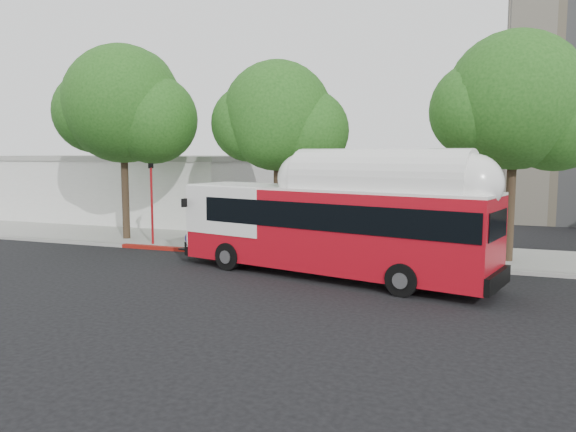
{
  "coord_description": "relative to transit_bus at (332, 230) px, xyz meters",
  "views": [
    {
      "loc": [
        8.31,
        -18.07,
        4.48
      ],
      "look_at": [
        0.61,
        3.0,
        1.92
      ],
      "focal_mm": 35.0,
      "sensor_mm": 36.0,
      "label": 1
    }
  ],
  "objects": [
    {
      "name": "ground",
      "position": [
        -2.96,
        -1.11,
        -1.72
      ],
      "size": [
        120.0,
        120.0,
        0.0
      ],
      "primitive_type": "plane",
      "color": "black",
      "rests_on": "ground"
    },
    {
      "name": "sidewalk",
      "position": [
        -2.96,
        5.39,
        -1.65
      ],
      "size": [
        60.0,
        5.0,
        0.15
      ],
      "primitive_type": "cube",
      "color": "gray",
      "rests_on": "ground"
    },
    {
      "name": "curb_strip",
      "position": [
        -2.96,
        2.79,
        -1.65
      ],
      "size": [
        60.0,
        0.3,
        0.15
      ],
      "primitive_type": "cube",
      "color": "gray",
      "rests_on": "ground"
    },
    {
      "name": "red_curb_segment",
      "position": [
        -5.96,
        2.79,
        -1.64
      ],
      "size": [
        10.0,
        0.32,
        0.16
      ],
      "primitive_type": "cube",
      "color": "maroon",
      "rests_on": "ground"
    },
    {
      "name": "street_tree_left",
      "position": [
        -11.49,
        4.45,
        4.88
      ],
      "size": [
        6.67,
        5.8,
        9.74
      ],
      "color": "#2D2116",
      "rests_on": "ground"
    },
    {
      "name": "street_tree_mid",
      "position": [
        -3.56,
        4.95,
        4.18
      ],
      "size": [
        5.75,
        5.0,
        8.62
      ],
      "color": "#2D2116",
      "rests_on": "ground"
    },
    {
      "name": "street_tree_right",
      "position": [
        6.47,
        4.75,
        4.53
      ],
      "size": [
        6.21,
        5.4,
        9.18
      ],
      "color": "#2D2116",
      "rests_on": "ground"
    },
    {
      "name": "low_commercial_bldg",
      "position": [
        -16.96,
        12.89,
        0.43
      ],
      "size": [
        16.2,
        10.2,
        4.25
      ],
      "color": "silver",
      "rests_on": "ground"
    },
    {
      "name": "transit_bus",
      "position": [
        0.0,
        0.0,
        0.0
      ],
      "size": [
        12.64,
        5.24,
        3.69
      ],
      "rotation": [
        0.0,
        0.0,
        -0.24
      ],
      "color": "#AC0C18",
      "rests_on": "ground"
    },
    {
      "name": "signal_pole",
      "position": [
        -9.7,
        3.31,
        0.31
      ],
      "size": [
        0.11,
        0.38,
        3.96
      ],
      "color": "#A81117",
      "rests_on": "ground"
    }
  ]
}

